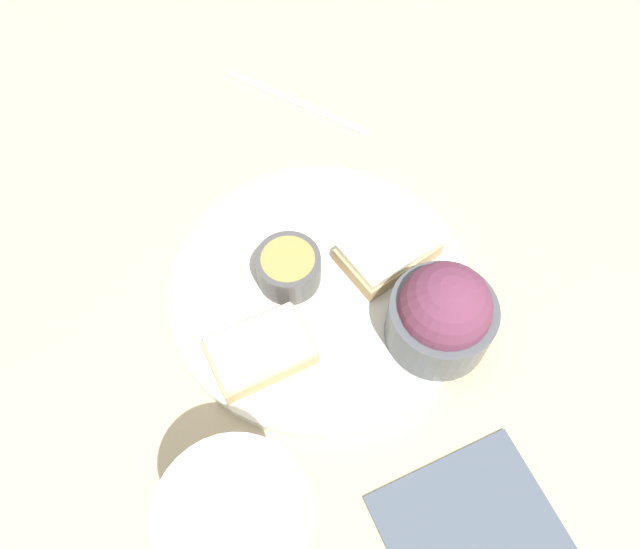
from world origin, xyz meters
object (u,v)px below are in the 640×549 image
sauce_ramekin (288,267)px  fork (297,101)px  cheese_toast_near (261,351)px  cheese_toast_far (389,252)px  salad_bowl (442,314)px  wine_glass (239,523)px

sauce_ramekin → fork: 0.25m
sauce_ramekin → cheese_toast_near: size_ratio=0.68×
sauce_ramekin → cheese_toast_far: 0.10m
salad_bowl → fork: salad_bowl is taller
salad_bowl → cheese_toast_far: (0.00, -0.09, -0.03)m
salad_bowl → cheese_toast_near: (0.15, -0.05, -0.03)m
salad_bowl → sauce_ramekin: bearing=-48.5°
cheese_toast_near → fork: size_ratio=0.57×
fork → cheese_toast_far: bearing=87.8°
salad_bowl → wine_glass: 0.25m
wine_glass → fork: wine_glass is taller
cheese_toast_far → wine_glass: bearing=40.3°
salad_bowl → wine_glass: wine_glass is taller
sauce_ramekin → wine_glass: (0.12, 0.21, 0.08)m
sauce_ramekin → wine_glass: size_ratio=0.40×
sauce_ramekin → fork: (-0.11, -0.22, -0.03)m
salad_bowl → cheese_toast_far: bearing=-88.8°
cheese_toast_far → cheese_toast_near: bearing=15.8°
salad_bowl → fork: (-0.01, -0.33, -0.05)m
cheese_toast_far → fork: cheese_toast_far is taller
fork → sauce_ramekin: bearing=64.4°
cheese_toast_near → cheese_toast_far: (-0.15, -0.04, -0.00)m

